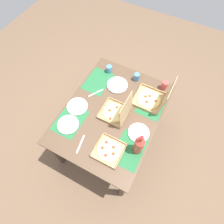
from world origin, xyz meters
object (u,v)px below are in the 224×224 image
pizza_box_edge_far (109,150)px  plate_far_left (117,85)px  soda_bottle (139,145)px  pizza_box_corner_left (117,112)px  pizza_box_center (152,98)px  plate_near_left (68,125)px  cup_spare (109,69)px  plate_near_right (77,106)px  cup_dark (137,77)px  plate_far_right (139,133)px  cup_clear_left (164,85)px

pizza_box_edge_far → plate_far_left: (-0.72, -0.28, -0.00)m
pizza_box_edge_far → soda_bottle: bearing=119.4°
pizza_box_corner_left → pizza_box_center: bearing=141.0°
plate_near_left → cup_spare: cup_spare is taller
plate_far_left → cup_spare: size_ratio=2.69×
pizza_box_edge_far → plate_near_right: (-0.27, -0.53, -0.00)m
soda_bottle → cup_dark: bearing=-155.5°
pizza_box_corner_left → plate_near_left: size_ratio=1.42×
pizza_box_edge_far → plate_far_right: pizza_box_edge_far is taller
plate_near_right → plate_near_left: plate_near_left is taller
pizza_box_corner_left → cup_clear_left: bearing=150.0°
cup_dark → cup_spare: (0.04, -0.34, -0.00)m
pizza_box_corner_left → plate_far_right: size_ratio=1.46×
pizza_box_corner_left → cup_spare: (-0.48, -0.34, -0.00)m
cup_clear_left → plate_near_left: bearing=-38.2°
cup_spare → cup_clear_left: bearing=95.9°
plate_near_left → cup_dark: (-0.86, 0.37, 0.04)m
plate_far_left → soda_bottle: (0.59, 0.51, 0.12)m
pizza_box_center → plate_far_right: size_ratio=1.60×
pizza_box_corner_left → cup_clear_left: pizza_box_corner_left is taller
cup_dark → cup_clear_left: bearing=94.8°
plate_near_right → cup_clear_left: size_ratio=2.09×
pizza_box_corner_left → plate_near_left: 0.51m
pizza_box_corner_left → soda_bottle: 0.44m
plate_near_right → plate_far_right: bearing=92.0°
plate_far_left → cup_spare: (-0.14, -0.18, 0.03)m
pizza_box_center → pizza_box_corner_left: pizza_box_center is taller
plate_near_right → cup_spare: (-0.59, 0.07, 0.04)m
plate_near_left → cup_clear_left: size_ratio=2.05×
plate_far_right → cup_dark: size_ratio=2.33×
pizza_box_edge_far → plate_far_left: bearing=-158.8°
pizza_box_corner_left → cup_spare: size_ratio=3.50×
plate_far_right → plate_near_left: bearing=-69.4°
pizza_box_corner_left → soda_bottle: size_ratio=0.96×
pizza_box_center → pizza_box_corner_left: (0.32, -0.26, -0.00)m
pizza_box_corner_left → cup_dark: bearing=-179.2°
plate_far_left → plate_far_right: (0.43, 0.45, -0.00)m
soda_bottle → cup_clear_left: soda_bottle is taller
pizza_box_center → soda_bottle: pizza_box_center is taller
plate_near_right → plate_far_right: 0.70m
pizza_box_center → pizza_box_edge_far: (0.71, -0.15, -0.04)m
plate_near_right → cup_dark: cup_dark is taller
pizza_box_edge_far → cup_clear_left: 0.96m
plate_far_left → plate_near_right: bearing=-28.7°
pizza_box_center → cup_spare: bearing=-104.4°
soda_bottle → cup_dark: 0.86m
pizza_box_edge_far → plate_far_right: (-0.30, 0.17, -0.00)m
soda_bottle → plate_near_left: bearing=-83.3°
plate_far_right → cup_clear_left: 0.64m
plate_far_left → pizza_box_corner_left: bearing=26.2°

